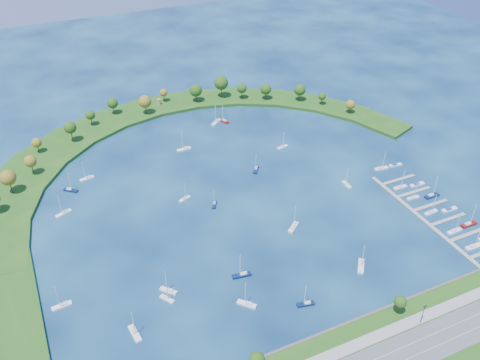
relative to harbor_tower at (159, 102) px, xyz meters
name	(u,v)px	position (x,y,z in m)	size (l,w,h in m)	color
ground	(236,193)	(6.57, -118.47, -4.16)	(700.00, 700.00, 0.00)	#07193E
breakwater	(130,167)	(-39.75, -69.75, -3.17)	(286.74, 247.64, 2.00)	#1D4F15
breakwater_trees	(170,110)	(-0.89, -28.77, 6.74)	(238.03, 94.54, 16.38)	#382314
harbor_tower	(159,102)	(0.00, 0.00, 0.00)	(2.60, 2.60, 4.22)	gray
dock_system	(432,214)	(91.87, -179.47, -3.81)	(24.28, 82.00, 1.60)	gray
moored_boat_0	(214,204)	(-8.47, -123.95, -3.31)	(4.79, 6.89, 9.96)	#0A1B43
moored_boat_1	(306,303)	(0.23, -204.49, -3.28)	(8.00, 3.81, 11.34)	#0A1B43
moored_boat_2	(293,227)	(20.52, -158.38, -3.22)	(8.61, 7.64, 13.27)	white
moored_boat_3	(242,275)	(-17.25, -177.75, -3.23)	(9.04, 3.67, 12.90)	#0A1B43
moored_boat_4	(185,198)	(-21.12, -112.56, -3.30)	(7.26, 4.54, 10.36)	white
moored_boat_5	(184,149)	(-3.99, -63.67, -3.22)	(9.02, 2.94, 13.09)	white
moored_boat_6	(64,213)	(-82.95, -98.10, -3.24)	(8.83, 5.42, 12.58)	white
moored_boat_7	(135,333)	(-69.74, -189.06, -3.21)	(3.62, 9.48, 13.59)	white
moored_boat_8	(256,169)	(26.71, -103.09, -3.26)	(6.50, 7.86, 11.82)	#0A1B43
moored_boat_9	(168,290)	(-50.28, -172.86, -3.26)	(6.98, 7.52, 11.80)	white
moored_boat_10	(361,266)	(35.03, -195.60, -3.19)	(8.05, 9.10, 14.01)	white
moored_boat_11	(282,147)	(53.28, -87.04, -3.29)	(7.65, 3.48, 10.86)	white
moored_boat_12	(216,122)	(27.98, -39.48, -3.19)	(9.22, 7.92, 14.05)	white
moored_boat_13	(62,305)	(-93.84, -162.16, -3.25)	(8.58, 3.10, 12.35)	white
moored_boat_14	(224,121)	(33.32, -39.86, -3.25)	(5.39, 8.69, 12.38)	maroon
moored_boat_15	(247,304)	(-22.48, -194.15, -3.24)	(7.55, 7.88, 12.54)	white
moored_boat_16	(347,184)	(66.57, -138.24, -3.29)	(2.28, 7.34, 10.69)	white
moored_boat_17	(167,298)	(-52.30, -177.04, -3.30)	(5.41, 7.00, 10.34)	white
moored_boat_18	(87,178)	(-65.47, -70.71, -3.26)	(8.45, 3.67, 12.02)	white
moored_boat_19	(71,190)	(-76.02, -78.49, -3.26)	(7.78, 6.93, 12.01)	#0A1B43
docked_boat_0	(474,246)	(92.08, -207.50, -3.22)	(9.01, 2.79, 13.13)	white
docked_boat_2	(455,231)	(92.09, -194.80, -3.25)	(8.43, 2.66, 12.27)	white
docked_boat_3	(469,224)	(102.58, -193.85, -3.22)	(9.04, 2.62, 13.24)	maroon
docked_boat_4	(431,212)	(92.10, -178.01, -3.27)	(8.09, 2.82, 11.67)	white
docked_boat_5	(449,209)	(102.54, -180.23, -3.50)	(8.96, 3.09, 1.80)	white
docked_boat_6	(413,197)	(92.11, -163.91, -3.30)	(7.27, 2.28, 10.58)	white
docked_boat_7	(432,195)	(102.58, -166.94, -3.23)	(8.85, 2.53, 12.99)	#0A1B43
docked_boat_8	(400,187)	(92.09, -153.17, -3.26)	(8.16, 2.42, 11.94)	white
docked_boat_9	(417,184)	(102.54, -155.08, -3.50)	(8.95, 2.82, 1.81)	white
docked_boat_10	(381,168)	(94.49, -133.22, -3.25)	(8.57, 3.35, 12.27)	white
docked_boat_11	(395,165)	(104.46, -133.66, -3.57)	(8.17, 3.08, 1.63)	white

